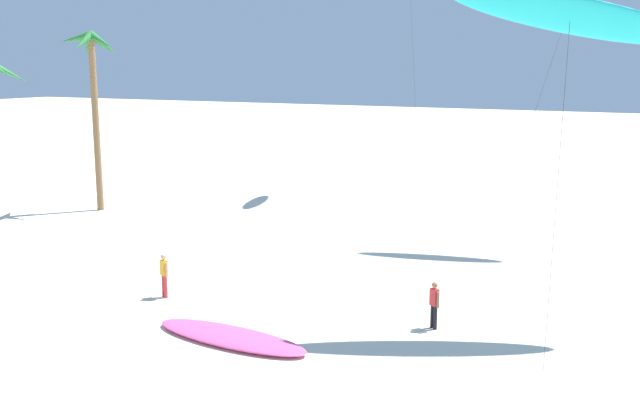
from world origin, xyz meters
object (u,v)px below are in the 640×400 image
object	(u,v)px
flying_kite_4	(570,15)
grounded_kite_1	(231,336)
person_near_left	(434,303)
person_near_right	(164,274)
palm_tree_2	(93,73)

from	to	relation	value
flying_kite_4	grounded_kite_1	world-z (taller)	flying_kite_4
person_near_left	person_near_right	distance (m)	10.51
person_near_right	flying_kite_4	bearing A→B (deg)	15.66
palm_tree_2	person_near_left	bearing A→B (deg)	-21.94
grounded_kite_1	person_near_left	size ratio (longest dim) A/B	3.54
flying_kite_4	palm_tree_2	bearing A→B (deg)	164.75
grounded_kite_1	person_near_right	world-z (taller)	person_near_right
person_near_left	person_near_right	bearing A→B (deg)	-171.31
grounded_kite_1	person_near_left	distance (m)	6.98
person_near_left	person_near_right	world-z (taller)	person_near_right
palm_tree_2	person_near_right	xyz separation A→B (m)	(14.75, -11.72, -7.48)
flying_kite_4	person_near_left	size ratio (longest dim) A/B	7.17
palm_tree_2	flying_kite_4	bearing A→B (deg)	-15.25
palm_tree_2	flying_kite_4	size ratio (longest dim) A/B	0.91
grounded_kite_1	person_near_left	xyz separation A→B (m)	(5.58, 4.12, 0.78)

